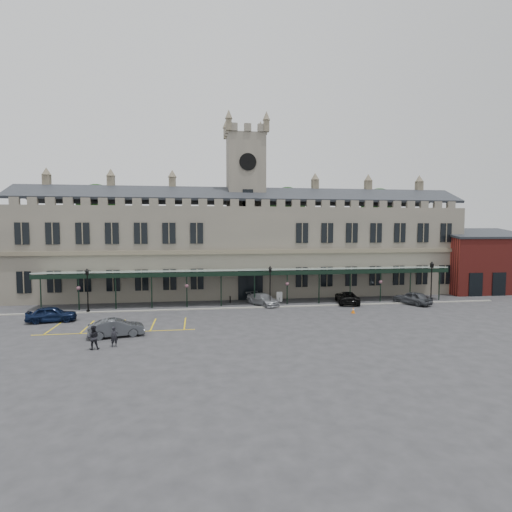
{
  "coord_description": "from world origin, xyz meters",
  "views": [
    {
      "loc": [
        -6.72,
        -39.66,
        9.23
      ],
      "look_at": [
        0.0,
        6.0,
        6.0
      ],
      "focal_mm": 28.0,
      "sensor_mm": 36.0,
      "label": 1
    }
  ],
  "objects": [
    {
      "name": "ground",
      "position": [
        0.0,
        0.0,
        0.0
      ],
      "size": [
        140.0,
        140.0,
        0.0
      ],
      "primitive_type": "plane",
      "color": "#2B2B2E"
    },
    {
      "name": "station_building",
      "position": [
        0.0,
        15.91,
        6.47
      ],
      "size": [
        60.0,
        10.36,
        17.3
      ],
      "color": "#625C52",
      "rests_on": "ground"
    },
    {
      "name": "brick_annex",
      "position": [
        34.0,
        12.97,
        4.16
      ],
      "size": [
        12.4,
        8.36,
        9.23
      ],
      "color": "maroon",
      "rests_on": "ground"
    },
    {
      "name": "traffic_cone",
      "position": [
        9.96,
        1.12,
        0.31
      ],
      "size": [
        0.4,
        0.4,
        0.64
      ],
      "rotation": [
        0.0,
        0.0,
        -0.23
      ],
      "color": "#DB5F06",
      "rests_on": "ground"
    },
    {
      "name": "tree_behind_mid",
      "position": [
        8.0,
        25.0,
        12.81
      ],
      "size": [
        6.0,
        6.0,
        16.0
      ],
      "color": "#332314",
      "rests_on": "ground"
    },
    {
      "name": "bollard_right",
      "position": [
        3.7,
        9.07,
        0.43
      ],
      "size": [
        0.15,
        0.15,
        0.86
      ],
      "primitive_type": "cylinder",
      "color": "black",
      "rests_on": "ground"
    },
    {
      "name": "car_left_b",
      "position": [
        -13.62,
        -4.86,
        0.76
      ],
      "size": [
        4.82,
        2.56,
        1.51
      ],
      "primitive_type": "imported",
      "rotation": [
        0.0,
        0.0,
        1.79
      ],
      "color": "#3C3F44",
      "rests_on": "ground"
    },
    {
      "name": "tree_behind_left",
      "position": [
        -22.0,
        25.0,
        12.81
      ],
      "size": [
        6.0,
        6.0,
        16.0
      ],
      "color": "#332314",
      "rests_on": "ground"
    },
    {
      "name": "lamp_post_right",
      "position": [
        21.62,
        5.18,
        3.08
      ],
      "size": [
        0.49,
        0.49,
        5.19
      ],
      "color": "black",
      "rests_on": "ground"
    },
    {
      "name": "bollard_left",
      "position": [
        -2.78,
        8.98,
        0.44
      ],
      "size": [
        0.16,
        0.16,
        0.87
      ],
      "primitive_type": "cylinder",
      "color": "black",
      "rests_on": "ground"
    },
    {
      "name": "car_taxi",
      "position": [
        1.0,
        7.07,
        0.71
      ],
      "size": [
        4.07,
        5.22,
        1.41
      ],
      "primitive_type": "imported",
      "rotation": [
        0.0,
        0.0,
        0.5
      ],
      "color": "#999CA1",
      "rests_on": "ground"
    },
    {
      "name": "kerb",
      "position": [
        0.0,
        5.5,
        0.06
      ],
      "size": [
        60.0,
        0.4,
        0.12
      ],
      "primitive_type": "cube",
      "color": "gray",
      "rests_on": "ground"
    },
    {
      "name": "person_a",
      "position": [
        -13.2,
        -7.86,
        0.78
      ],
      "size": [
        0.68,
        0.58,
        1.56
      ],
      "primitive_type": "imported",
      "rotation": [
        0.0,
        0.0,
        0.44
      ],
      "color": "black",
      "rests_on": "ground"
    },
    {
      "name": "person_b",
      "position": [
        -14.65,
        -8.36,
        0.93
      ],
      "size": [
        1.01,
        0.85,
        1.85
      ],
      "primitive_type": "imported",
      "rotation": [
        0.0,
        0.0,
        3.32
      ],
      "color": "black",
      "rests_on": "ground"
    },
    {
      "name": "clock_tower",
      "position": [
        0.0,
        16.0,
        13.11
      ],
      "size": [
        5.6,
        5.6,
        24.8
      ],
      "color": "#625C52",
      "rests_on": "ground"
    },
    {
      "name": "canopy",
      "position": [
        0.0,
        7.46,
        2.4
      ],
      "size": [
        50.0,
        4.1,
        4.3
      ],
      "color": "#8C9E93",
      "rests_on": "ground"
    },
    {
      "name": "lamp_post_mid",
      "position": [
        1.57,
        5.42,
        2.9
      ],
      "size": [
        0.46,
        0.46,
        4.9
      ],
      "color": "black",
      "rests_on": "ground"
    },
    {
      "name": "sign_board",
      "position": [
        3.41,
        8.96,
        0.61
      ],
      "size": [
        0.73,
        0.1,
        1.26
      ],
      "rotation": [
        0.0,
        0.0,
        -0.07
      ],
      "color": "black",
      "rests_on": "ground"
    },
    {
      "name": "car_right_a",
      "position": [
        19.0,
        4.92,
        0.79
      ],
      "size": [
        3.78,
        4.99,
        1.58
      ],
      "primitive_type": "imported",
      "rotation": [
        0.0,
        0.0,
        3.61
      ],
      "color": "#3C3F44",
      "rests_on": "ground"
    },
    {
      "name": "car_left_a",
      "position": [
        -21.0,
        1.62,
        0.78
      ],
      "size": [
        4.76,
        2.43,
        1.55
      ],
      "primitive_type": "imported",
      "rotation": [
        0.0,
        0.0,
        1.7
      ],
      "color": "black",
      "rests_on": "ground"
    },
    {
      "name": "parking_markings",
      "position": [
        -14.0,
        -1.5,
        0.0
      ],
      "size": [
        16.0,
        6.0,
        0.01
      ],
      "primitive_type": null,
      "color": "gold",
      "rests_on": "ground"
    },
    {
      "name": "tree_behind_right",
      "position": [
        24.0,
        25.0,
        12.81
      ],
      "size": [
        6.0,
        6.0,
        16.0
      ],
      "color": "#332314",
      "rests_on": "ground"
    },
    {
      "name": "lamp_post_left",
      "position": [
        -18.61,
        5.58,
        2.9
      ],
      "size": [
        0.46,
        0.46,
        4.88
      ],
      "color": "black",
      "rests_on": "ground"
    },
    {
      "name": "car_van",
      "position": [
        11.44,
        6.74,
        0.72
      ],
      "size": [
        3.38,
        5.57,
        1.45
      ],
      "primitive_type": "imported",
      "rotation": [
        0.0,
        0.0,
        2.94
      ],
      "color": "black",
      "rests_on": "ground"
    }
  ]
}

